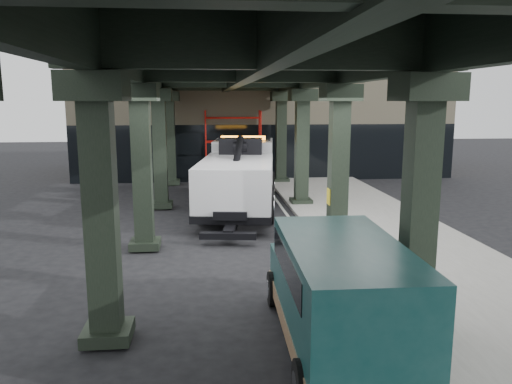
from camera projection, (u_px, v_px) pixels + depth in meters
ground at (262, 267)px, 13.73m from camera, size 90.00×90.00×0.00m
sidewalk at (394, 240)px, 16.12m from camera, size 5.00×40.00×0.15m
lane_stripe at (308, 245)px, 15.85m from camera, size 0.12×38.00×0.01m
viaduct at (242, 68)px, 14.67m from camera, size 7.40×32.00×6.40m
building at (259, 109)px, 32.79m from camera, size 22.00×10.00×8.00m
scaffolding at (233, 145)px, 27.69m from camera, size 3.08×0.88×4.00m
tow_truck at (240, 174)px, 20.87m from camera, size 3.85×9.70×3.10m
towed_van at (339, 292)px, 8.91m from camera, size 2.21×5.29×2.13m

